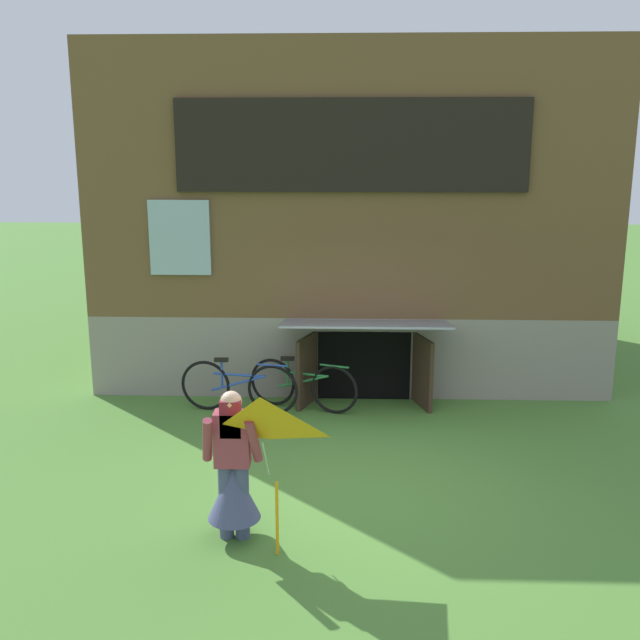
# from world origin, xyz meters

# --- Properties ---
(ground_plane) EXTENTS (60.00, 60.00, 0.00)m
(ground_plane) POSITION_xyz_m (0.00, 0.00, 0.00)
(ground_plane) COLOR #4C7F33
(log_house) EXTENTS (7.96, 6.22, 5.29)m
(log_house) POSITION_xyz_m (-0.00, 5.55, 2.65)
(log_house) COLOR gray
(log_house) RESTS_ON ground_plane
(person) EXTENTS (0.60, 0.52, 1.51)m
(person) POSITION_xyz_m (-1.14, -1.19, 0.63)
(person) COLOR #474C75
(person) RESTS_ON ground_plane
(kite) EXTENTS (0.85, 0.78, 1.56)m
(kite) POSITION_xyz_m (-0.80, -1.67, 1.24)
(kite) COLOR orange
(kite) RESTS_ON ground_plane
(bicycle_green) EXTENTS (1.61, 0.61, 0.77)m
(bicycle_green) POSITION_xyz_m (-0.68, 2.49, 0.37)
(bicycle_green) COLOR black
(bicycle_green) RESTS_ON ground_plane
(bicycle_blue) EXTENTS (1.74, 0.34, 0.80)m
(bicycle_blue) POSITION_xyz_m (-1.60, 2.33, 0.39)
(bicycle_blue) COLOR black
(bicycle_blue) RESTS_ON ground_plane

